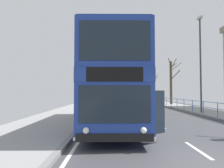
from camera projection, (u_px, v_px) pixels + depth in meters
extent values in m
cube|color=silver|center=(197.00, 150.00, 6.54)|extent=(0.12, 2.00, 0.00)
cube|color=silver|center=(161.00, 126.00, 11.34)|extent=(0.12, 2.00, 0.00)
cube|color=silver|center=(146.00, 116.00, 16.13)|extent=(0.12, 2.00, 0.00)
cube|color=silver|center=(138.00, 110.00, 20.93)|extent=(0.12, 2.00, 0.00)
cube|color=silver|center=(133.00, 107.00, 25.72)|extent=(0.12, 2.00, 0.00)
cube|color=silver|center=(129.00, 105.00, 30.52)|extent=(0.12, 2.00, 0.00)
cube|color=silver|center=(127.00, 103.00, 35.32)|extent=(0.12, 2.00, 0.00)
cube|color=silver|center=(125.00, 102.00, 40.11)|extent=(0.12, 2.00, 0.00)
cube|color=silver|center=(123.00, 101.00, 44.91)|extent=(0.12, 2.00, 0.00)
cube|color=silver|center=(122.00, 100.00, 49.70)|extent=(0.12, 2.00, 0.00)
cube|color=silver|center=(121.00, 99.00, 54.50)|extent=(0.12, 2.00, 0.00)
cube|color=navy|center=(113.00, 103.00, 11.32)|extent=(2.54, 10.06, 1.80)
cube|color=navy|center=(113.00, 82.00, 11.37)|extent=(2.55, 10.11, 0.47)
cube|color=navy|center=(113.00, 63.00, 11.41)|extent=(2.54, 10.06, 1.64)
cube|color=navy|center=(113.00, 48.00, 11.45)|extent=(2.46, 9.76, 0.08)
cube|color=#19232D|center=(115.00, 104.00, 6.29)|extent=(2.21, 0.04, 1.15)
cube|color=black|center=(115.00, 74.00, 6.33)|extent=(1.75, 0.04, 0.45)
cube|color=#19232D|center=(115.00, 40.00, 6.37)|extent=(2.21, 0.04, 1.25)
cube|color=black|center=(115.00, 138.00, 6.25)|extent=(2.38, 0.09, 0.24)
cube|color=silver|center=(113.00, 118.00, 11.29)|extent=(2.56, 10.11, 0.10)
cube|color=#19232D|center=(135.00, 98.00, 11.60)|extent=(0.05, 7.84, 0.93)
cube|color=#19232D|center=(135.00, 62.00, 11.43)|extent=(0.05, 9.05, 0.98)
cube|color=#19232D|center=(90.00, 98.00, 11.57)|extent=(0.05, 7.84, 0.93)
cube|color=#19232D|center=(90.00, 62.00, 11.40)|extent=(0.05, 9.05, 0.98)
sphere|color=white|center=(144.00, 130.00, 6.25)|extent=(0.20, 0.20, 0.20)
sphere|color=white|center=(86.00, 131.00, 6.24)|extent=(0.20, 0.20, 0.20)
cube|color=#19232D|center=(157.00, 112.00, 7.36)|extent=(0.68, 0.49, 1.55)
cube|color=black|center=(146.00, 111.00, 7.66)|extent=(0.10, 0.90, 1.55)
cylinder|color=black|center=(143.00, 124.00, 8.48)|extent=(0.30, 1.04, 1.04)
cylinder|color=black|center=(84.00, 124.00, 8.46)|extent=(0.30, 1.04, 1.04)
cylinder|color=black|center=(129.00, 111.00, 14.43)|extent=(0.30, 1.04, 1.04)
cylinder|color=black|center=(95.00, 111.00, 14.40)|extent=(0.30, 1.04, 1.04)
cylinder|color=#386BA8|center=(218.00, 110.00, 13.85)|extent=(0.05, 0.05, 1.03)
cylinder|color=#386BA8|center=(203.00, 108.00, 15.97)|extent=(0.05, 0.05, 1.03)
cylinder|color=#386BA8|center=(193.00, 106.00, 18.09)|extent=(0.05, 0.05, 1.03)
cylinder|color=#386BA8|center=(184.00, 104.00, 20.21)|extent=(0.05, 0.05, 1.03)
cylinder|color=#386BA8|center=(177.00, 103.00, 22.32)|extent=(0.05, 0.05, 1.03)
cylinder|color=#386BA8|center=(171.00, 102.00, 24.44)|extent=(0.05, 0.05, 1.03)
cylinder|color=#386BA8|center=(166.00, 102.00, 26.56)|extent=(0.05, 0.05, 1.03)
cylinder|color=#386BA8|center=(162.00, 101.00, 28.68)|extent=(0.05, 0.05, 1.03)
cylinder|color=#386BA8|center=(159.00, 100.00, 30.80)|extent=(0.05, 0.05, 1.03)
cylinder|color=#386BA8|center=(156.00, 100.00, 32.91)|extent=(0.05, 0.05, 1.03)
cylinder|color=#386BA8|center=(153.00, 99.00, 35.03)|extent=(0.05, 0.05, 1.03)
cylinder|color=#386BA8|center=(188.00, 100.00, 19.17)|extent=(0.04, 31.80, 0.04)
cylinder|color=#386BA8|center=(188.00, 104.00, 19.15)|extent=(0.04, 31.80, 0.04)
cylinder|color=#38383D|center=(201.00, 65.00, 17.60)|extent=(0.14, 0.14, 8.00)
cube|color=#B2B2AD|center=(200.00, 18.00, 17.77)|extent=(0.28, 0.60, 0.20)
cylinder|color=#4C3D2D|center=(171.00, 83.00, 30.13)|extent=(0.36, 0.36, 6.25)
cylinder|color=#4C3D2D|center=(174.00, 64.00, 30.49)|extent=(1.13, 0.63, 1.77)
cylinder|color=#4C3D2D|center=(176.00, 67.00, 30.21)|extent=(1.64, 0.12, 1.29)
cylinder|color=#4C3D2D|center=(175.00, 75.00, 29.88)|extent=(1.26, 0.74, 1.39)
cylinder|color=#4C3D2D|center=(170.00, 62.00, 29.92)|extent=(0.65, 0.78, 1.08)
cylinder|color=#4C3D2D|center=(174.00, 65.00, 30.47)|extent=(1.07, 0.58, 0.81)
cylinder|color=#4C3D2D|center=(153.00, 86.00, 39.19)|extent=(0.37, 0.37, 5.70)
cylinder|color=#4C3D2D|center=(154.00, 78.00, 38.77)|extent=(0.37, 1.06, 1.26)
cylinder|color=#4C3D2D|center=(155.00, 79.00, 39.50)|extent=(1.04, 0.61, 0.81)
cylinder|color=#4C3D2D|center=(154.00, 75.00, 38.69)|extent=(0.52, 1.28, 0.87)
cylinder|color=#4C3D2D|center=(150.00, 81.00, 38.71)|extent=(1.28, 1.16, 1.36)
cylinder|color=#4C3D2D|center=(155.00, 77.00, 39.25)|extent=(1.05, 0.15, 0.86)
cylinder|color=#4C3D2D|center=(150.00, 77.00, 39.65)|extent=(0.83, 0.91, 1.86)
cylinder|color=#4C3D2D|center=(150.00, 73.00, 40.04)|extent=(0.84, 1.58, 1.73)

